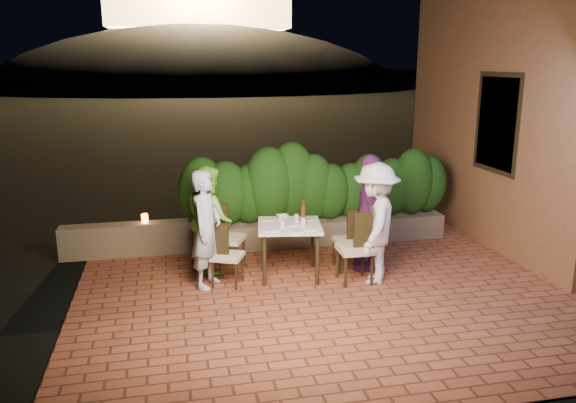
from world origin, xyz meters
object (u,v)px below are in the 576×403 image
object	(u,v)px
dining_table	(290,250)
chair_left_back	(227,237)
parapet_lamp	(145,219)
diner_white	(376,223)
diner_green	(209,218)
diner_purple	(369,212)
chair_right_front	(355,248)
diner_blue	(206,229)
beer_bottle	(303,212)
chair_right_back	(348,239)
bowl	(283,216)
chair_left_front	(227,255)

from	to	relation	value
dining_table	chair_left_back	bearing A→B (deg)	153.62
parapet_lamp	chair_left_back	bearing A→B (deg)	-40.02
chair_left_back	diner_white	size ratio (longest dim) A/B	0.60
diner_green	diner_purple	xyz separation A→B (m)	(2.24, -0.43, 0.07)
chair_right_front	diner_blue	bearing A→B (deg)	-7.65
dining_table	chair_left_back	xyz separation A→B (m)	(-0.83, 0.41, 0.12)
beer_bottle	diner_purple	xyz separation A→B (m)	(0.98, 0.05, -0.08)
chair_right_front	chair_right_back	world-z (taller)	chair_right_front
bowl	chair_left_back	world-z (taller)	chair_left_back
diner_purple	parapet_lamp	world-z (taller)	diner_purple
diner_green	diner_purple	distance (m)	2.28
beer_bottle	diner_green	bearing A→B (deg)	158.98
chair_left_back	diner_blue	bearing A→B (deg)	-96.75
diner_blue	diner_white	bearing A→B (deg)	-70.58
chair_left_front	diner_blue	distance (m)	0.45
dining_table	bowl	bearing A→B (deg)	94.36
beer_bottle	chair_right_back	world-z (taller)	beer_bottle
chair_left_front	diner_green	world-z (taller)	diner_green
dining_table	bowl	xyz separation A→B (m)	(-0.03, 0.34, 0.40)
chair_right_back	parapet_lamp	world-z (taller)	chair_right_back
diner_white	diner_purple	size ratio (longest dim) A/B	0.98
bowl	diner_purple	bearing A→B (deg)	-12.84
bowl	chair_left_back	distance (m)	0.85
dining_table	bowl	world-z (taller)	bowl
chair_left_front	parapet_lamp	bearing A→B (deg)	149.51
chair_left_front	parapet_lamp	xyz separation A→B (m)	(-1.11, 1.53, 0.15)
chair_right_back	diner_blue	size ratio (longest dim) A/B	0.55
chair_right_back	diner_green	distance (m)	2.01
beer_bottle	diner_purple	size ratio (longest dim) A/B	0.20
chair_right_back	diner_white	bearing A→B (deg)	111.35
bowl	dining_table	bearing A→B (deg)	-85.64
chair_left_back	diner_purple	world-z (taller)	diner_purple
chair_left_back	chair_right_back	distance (m)	1.74
diner_white	diner_purple	xyz separation A→B (m)	(0.10, 0.51, 0.01)
diner_white	diner_green	bearing A→B (deg)	-84.81
chair_right_front	bowl	bearing A→B (deg)	-40.78
diner_blue	chair_left_front	bearing A→B (deg)	-67.20
diner_white	parapet_lamp	world-z (taller)	diner_white
chair_left_front	chair_right_back	distance (m)	1.79
bowl	chair_right_back	xyz separation A→B (m)	(0.92, -0.23, -0.34)
diner_green	diner_purple	bearing A→B (deg)	-115.86
chair_right_back	diner_purple	xyz separation A→B (m)	(0.29, -0.04, 0.40)
bowl	chair_left_front	world-z (taller)	chair_left_front
bowl	diner_blue	xyz separation A→B (m)	(-1.12, -0.46, 0.02)
chair_left_back	beer_bottle	bearing A→B (deg)	3.60
parapet_lamp	chair_left_front	bearing A→B (deg)	-54.03
bowl	parapet_lamp	distance (m)	2.23
chair_left_back	diner_white	distance (m)	2.11
parapet_lamp	diner_white	bearing A→B (deg)	-30.79
bowl	diner_green	bearing A→B (deg)	171.43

